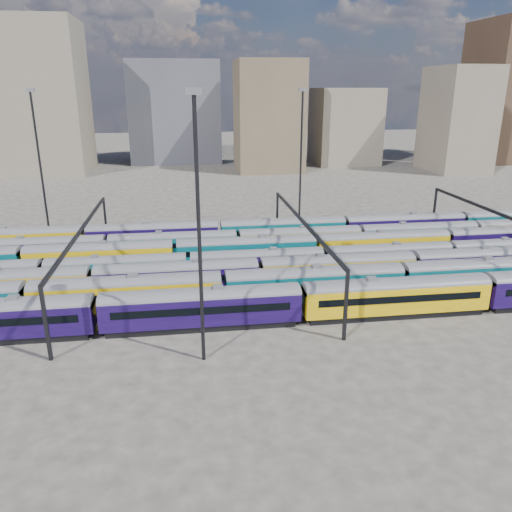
{
  "coord_description": "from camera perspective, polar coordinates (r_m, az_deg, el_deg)",
  "views": [
    {
      "loc": [
        -5.94,
        -65.91,
        25.53
      ],
      "look_at": [
        3.37,
        0.27,
        3.0
      ],
      "focal_mm": 35.0,
      "sensor_mm": 36.0,
      "label": 1
    }
  ],
  "objects": [
    {
      "name": "mast_1",
      "position": [
        91.87,
        -23.49,
        9.89
      ],
      "size": [
        1.4,
        0.5,
        25.6
      ],
      "color": "black",
      "rests_on": "ground"
    },
    {
      "name": "gantry_1",
      "position": [
        69.95,
        -19.3,
        2.02
      ],
      "size": [
        0.35,
        40.35,
        8.03
      ],
      "color": "black",
      "rests_on": "ground"
    },
    {
      "name": "rake_6",
      "position": [
        84.19,
        -4.22,
        2.93
      ],
      "size": [
        130.41,
        3.18,
        5.36
      ],
      "color": "black",
      "rests_on": "ground"
    },
    {
      "name": "mast_2",
      "position": [
        45.42,
        -6.57,
        3.76
      ],
      "size": [
        1.4,
        0.5,
        25.6
      ],
      "color": "black",
      "rests_on": "ground"
    },
    {
      "name": "rake_0",
      "position": [
        55.72,
        -6.24,
        -5.44
      ],
      "size": [
        157.37,
        3.29,
        5.55
      ],
      "color": "black",
      "rests_on": "ground"
    },
    {
      "name": "gantry_2",
      "position": [
        70.35,
        5.39,
        3.1
      ],
      "size": [
        0.35,
        40.35,
        8.03
      ],
      "color": "black",
      "rests_on": "ground"
    },
    {
      "name": "rake_3",
      "position": [
        70.46,
        0.13,
        -0.46
      ],
      "size": [
        96.0,
        2.81,
        4.73
      ],
      "color": "black",
      "rests_on": "ground"
    },
    {
      "name": "rake_2",
      "position": [
        65.05,
        -8.98,
        -2.11
      ],
      "size": [
        106.15,
        3.11,
        5.24
      ],
      "color": "black",
      "rests_on": "ground"
    },
    {
      "name": "gantry_3",
      "position": [
        82.5,
        26.17,
        3.57
      ],
      "size": [
        0.35,
        40.35,
        8.03
      ],
      "color": "black",
      "rests_on": "ground"
    },
    {
      "name": "mast_3",
      "position": [
        93.04,
        5.16,
        11.42
      ],
      "size": [
        1.4,
        0.5,
        25.6
      ],
      "color": "black",
      "rests_on": "ground"
    },
    {
      "name": "rake_4",
      "position": [
        74.51,
        -9.28,
        0.58
      ],
      "size": [
        127.75,
        3.11,
        5.25
      ],
      "color": "black",
      "rests_on": "ground"
    },
    {
      "name": "ground",
      "position": [
        70.93,
        -2.67,
        -2.49
      ],
      "size": [
        500.0,
        500.0,
        0.0
      ],
      "primitive_type": "plane",
      "color": "#3C3833",
      "rests_on": "ground"
    },
    {
      "name": "rake_1",
      "position": [
        60.43,
        -3.77,
        -3.38
      ],
      "size": [
        135.15,
        3.29,
        5.56
      ],
      "color": "black",
      "rests_on": "ground"
    },
    {
      "name": "rake_5",
      "position": [
        79.67,
        -2.11,
        1.9
      ],
      "size": [
        121.29,
        2.96,
        4.98
      ],
      "color": "black",
      "rests_on": "ground"
    },
    {
      "name": "skyline",
      "position": [
        204.29,
        25.81,
        15.55
      ],
      "size": [
        399.22,
        60.48,
        50.03
      ],
      "color": "#665B4C",
      "rests_on": "ground"
    }
  ]
}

